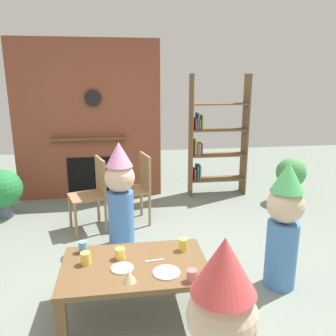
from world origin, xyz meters
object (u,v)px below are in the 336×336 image
(bookshelf, at_px, (214,141))
(potted_plant_short, at_px, (3,190))
(dining_chair_left, at_px, (94,190))
(child_in_pink, at_px, (284,223))
(coffee_table, at_px, (135,271))
(paper_cup_far_right, at_px, (192,275))
(birthday_cake_slice, at_px, (129,276))
(paper_cup_far_left, at_px, (120,253))
(paper_cup_center, at_px, (183,245))
(child_by_the_chairs, at_px, (120,193))
(paper_plate_front, at_px, (167,272))
(dining_chair_middle, at_px, (139,184))
(paper_plate_rear, at_px, (122,268))
(paper_cup_near_right, at_px, (86,258))
(paper_cup_near_left, at_px, (83,247))
(potted_plant_tall, at_px, (291,176))

(bookshelf, xyz_separation_m, potted_plant_short, (-3.05, -0.53, -0.49))
(dining_chair_left, bearing_deg, child_in_pink, 121.88)
(dining_chair_left, bearing_deg, coffee_table, 86.40)
(paper_cup_far_right, distance_m, birthday_cake_slice, 0.44)
(paper_cup_far_right, bearing_deg, paper_cup_far_left, 141.90)
(paper_cup_center, height_order, potted_plant_short, potted_plant_short)
(paper_cup_far_left, height_order, child_in_pink, child_in_pink)
(child_by_the_chairs, distance_m, dining_chair_left, 0.60)
(birthday_cake_slice, distance_m, dining_chair_left, 1.95)
(birthday_cake_slice, bearing_deg, paper_plate_front, 14.08)
(dining_chair_left, bearing_deg, dining_chair_middle, 177.52)
(dining_chair_left, bearing_deg, birthday_cake_slice, 83.31)
(bookshelf, xyz_separation_m, paper_plate_rear, (-1.50, -2.83, -0.44))
(bookshelf, bearing_deg, paper_cup_far_left, -119.48)
(paper_cup_near_right, height_order, child_by_the_chairs, child_by_the_chairs)
(child_by_the_chairs, bearing_deg, paper_plate_front, 8.88)
(paper_cup_far_right, distance_m, paper_plate_rear, 0.54)
(bookshelf, height_order, paper_cup_center, bookshelf)
(bookshelf, distance_m, potted_plant_short, 3.13)
(coffee_table, bearing_deg, paper_plate_rear, -150.43)
(paper_cup_near_right, distance_m, paper_plate_rear, 0.30)
(child_by_the_chairs, height_order, dining_chair_left, child_by_the_chairs)
(paper_plate_front, bearing_deg, paper_cup_far_left, 141.79)
(paper_cup_near_left, height_order, paper_plate_front, paper_cup_near_left)
(paper_cup_center, xyz_separation_m, child_in_pink, (0.90, 0.03, 0.12))
(bookshelf, relative_size, dining_chair_left, 2.11)
(birthday_cake_slice, relative_size, potted_plant_short, 0.15)
(birthday_cake_slice, bearing_deg, child_by_the_chairs, 91.56)
(paper_plate_rear, xyz_separation_m, child_by_the_chairs, (0.01, 1.25, 0.18))
(child_by_the_chairs, bearing_deg, child_in_pink, 50.29)
(paper_cup_far_left, bearing_deg, dining_chair_left, 100.68)
(coffee_table, relative_size, birthday_cake_slice, 11.31)
(coffee_table, distance_m, dining_chair_middle, 1.84)
(coffee_table, bearing_deg, paper_cup_center, 21.86)
(birthday_cake_slice, bearing_deg, bookshelf, 64.24)
(bookshelf, bearing_deg, child_in_pink, -91.98)
(paper_cup_far_left, relative_size, potted_plant_short, 0.13)
(coffee_table, height_order, paper_cup_far_right, paper_cup_far_right)
(dining_chair_left, bearing_deg, paper_plate_front, 91.77)
(child_by_the_chairs, distance_m, dining_chair_middle, 0.69)
(paper_plate_front, bearing_deg, dining_chair_left, 109.00)
(paper_cup_center, distance_m, child_by_the_chairs, 1.15)
(paper_cup_center, xyz_separation_m, potted_plant_short, (-2.06, 2.08, -0.10))
(paper_cup_far_right, height_order, potted_plant_tall, potted_plant_tall)
(paper_cup_near_left, relative_size, paper_cup_far_left, 1.06)
(coffee_table, distance_m, paper_plate_front, 0.29)
(paper_cup_far_right, bearing_deg, paper_cup_center, 86.88)
(bookshelf, relative_size, child_in_pink, 1.64)
(paper_plate_front, xyz_separation_m, dining_chair_middle, (-0.08, 1.99, 0.07))
(child_by_the_chairs, bearing_deg, paper_cup_near_left, -23.40)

